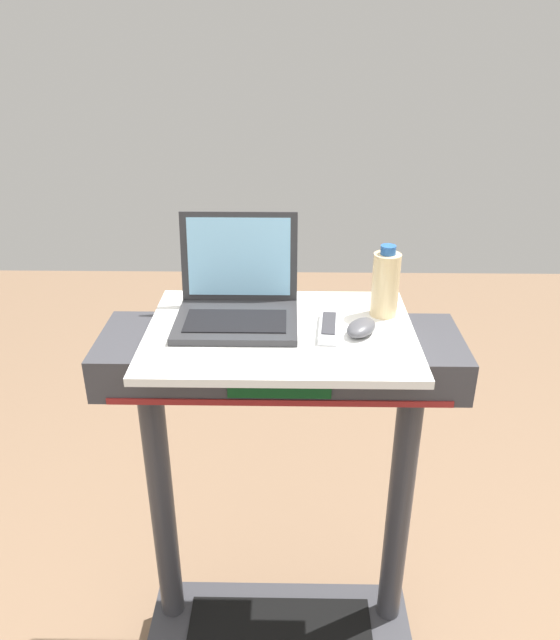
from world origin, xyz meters
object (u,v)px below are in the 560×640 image
water_bottle (385,284)px  tv_remote (329,327)px  laptop (237,300)px  computer_mouse (361,328)px

water_bottle → tv_remote: (-0.15, -0.10, -0.07)m
water_bottle → tv_remote: 0.19m
laptop → computer_mouse: bearing=-15.5°
water_bottle → tv_remote: water_bottle is taller
computer_mouse → tv_remote: (-0.08, 0.02, -0.01)m
tv_remote → laptop: bearing=162.7°
water_bottle → tv_remote: size_ratio=1.14×
laptop → tv_remote: 0.24m
laptop → tv_remote: size_ratio=1.85×
computer_mouse → water_bottle: 0.15m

